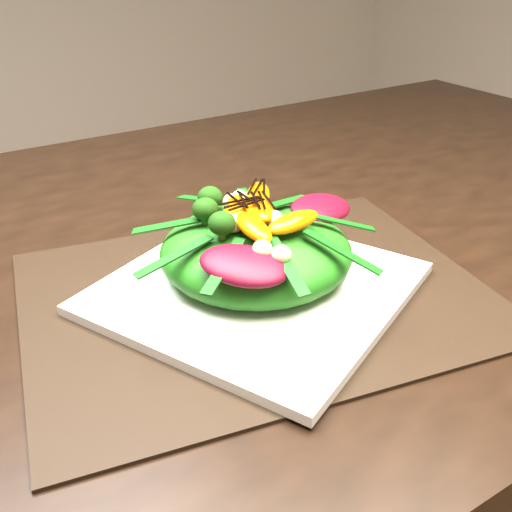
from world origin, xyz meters
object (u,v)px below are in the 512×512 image
lettuce_mound (256,251)px  orange_segment (242,211)px  placemat (256,294)px  dining_table (266,230)px  plate_base (256,288)px  salad_bowl (256,276)px

lettuce_mound → orange_segment: size_ratio=3.29×
placemat → lettuce_mound: (0.00, 0.00, 0.05)m
lettuce_mound → placemat: bearing=-90.0°
dining_table → lettuce_mound: size_ratio=8.37×
lettuce_mound → orange_segment: bearing=112.5°
placemat → lettuce_mound: size_ratio=2.41×
plate_base → orange_segment: size_ratio=4.77×
salad_bowl → lettuce_mound: (0.00, 0.00, 0.03)m
dining_table → orange_segment: size_ratio=27.55×
lettuce_mound → orange_segment: (-0.01, 0.02, 0.04)m
placemat → dining_table: bearing=53.6°
dining_table → placemat: 0.19m
lettuce_mound → plate_base: bearing=0.0°
dining_table → placemat: bearing=-126.4°
dining_table → placemat: (-0.11, -0.15, 0.02)m
dining_table → salad_bowl: dining_table is taller
plate_base → orange_segment: orange_segment is taller
dining_table → salad_bowl: bearing=-126.4°
placemat → plate_base: (0.00, 0.00, 0.01)m
lettuce_mound → dining_table: bearing=53.6°
salad_bowl → orange_segment: 0.07m
salad_bowl → lettuce_mound: bearing=0.0°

